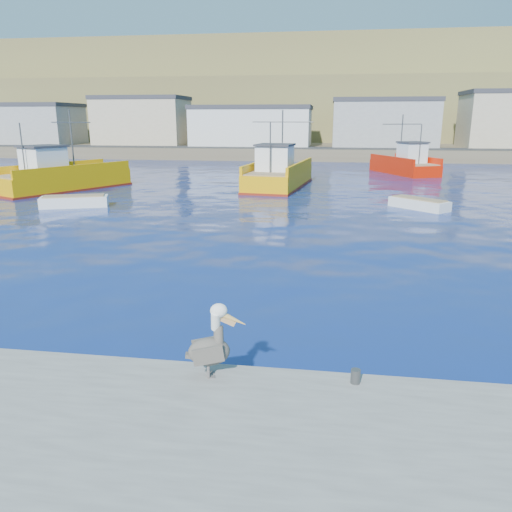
{
  "coord_description": "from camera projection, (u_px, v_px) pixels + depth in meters",
  "views": [
    {
      "loc": [
        2.32,
        -12.77,
        5.74
      ],
      "look_at": [
        -0.07,
        3.48,
        1.2
      ],
      "focal_mm": 35.0,
      "sensor_mm": 36.0,
      "label": 1
    }
  ],
  "objects": [
    {
      "name": "dock_bollards",
      "position": [
        240.0,
        368.0,
        10.53
      ],
      "size": [
        36.2,
        0.2,
        0.3
      ],
      "color": "#4C4C4C",
      "rests_on": "dock"
    },
    {
      "name": "far_shore",
      "position": [
        323.0,
        104.0,
        115.77
      ],
      "size": [
        200.0,
        81.0,
        24.0
      ],
      "color": "brown",
      "rests_on": "ground"
    },
    {
      "name": "boat_orange",
      "position": [
        406.0,
        164.0,
        53.32
      ],
      "size": [
        6.73,
        9.52,
        6.16
      ],
      "color": "red",
      "rests_on": "ground"
    },
    {
      "name": "pelican",
      "position": [
        211.0,
        345.0,
        10.36
      ],
      "size": [
        1.29,
        0.74,
        1.6
      ],
      "color": "#595451",
      "rests_on": "dock"
    },
    {
      "name": "skiff_mid",
      "position": [
        419.0,
        205.0,
        32.76
      ],
      "size": [
        3.77,
        3.75,
        0.86
      ],
      "color": "silver",
      "rests_on": "ground"
    },
    {
      "name": "ground",
      "position": [
        241.0,
        330.0,
        14.03
      ],
      "size": [
        260.0,
        260.0,
        0.0
      ],
      "primitive_type": "plane",
      "color": "#071355",
      "rests_on": "ground"
    },
    {
      "name": "skiff_left",
      "position": [
        75.0,
        202.0,
        33.49
      ],
      "size": [
        4.57,
        2.93,
        0.94
      ],
      "color": "silver",
      "rests_on": "ground"
    },
    {
      "name": "trawler_yellow_b",
      "position": [
        278.0,
        175.0,
        43.0
      ],
      "size": [
        5.46,
        11.79,
        6.53
      ],
      "color": "#DE9704",
      "rests_on": "ground"
    },
    {
      "name": "trawler_yellow_a",
      "position": [
        61.0,
        178.0,
        41.08
      ],
      "size": [
        8.38,
        11.77,
        6.51
      ],
      "color": "#DE9704",
      "rests_on": "ground"
    }
  ]
}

